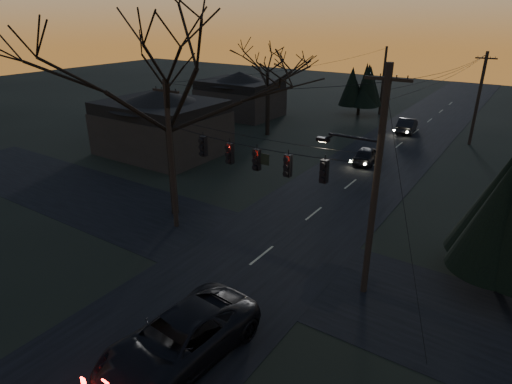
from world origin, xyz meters
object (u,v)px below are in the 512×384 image
Objects in this scene: utility_pole_far_r at (469,144)px; sedan_oncoming_b at (407,125)px; utility_pole_left at (177,226)px; utility_pole_far_l at (379,114)px; suv_near at (180,339)px; utility_pole_right at (363,291)px; bare_tree_left at (166,95)px; sedan_oncoming_a at (367,155)px.

sedan_oncoming_b is at bearing 168.94° from utility_pole_far_r.
utility_pole_far_l is at bearing 90.00° from utility_pole_left.
utility_pole_left is 10.70m from suv_near.
bare_tree_left reaches higher than utility_pole_right.
utility_pole_right reaches higher than utility_pole_left.
utility_pole_far_l is 1.26× the size of suv_near.
utility_pole_far_r reaches higher than sedan_oncoming_b.
utility_pole_far_l is 1.98× the size of sedan_oncoming_a.
utility_pole_far_l is 0.73× the size of bare_tree_left.
utility_pole_right reaches higher than suv_near.
utility_pole_far_r is 14.01m from utility_pole_far_l.
utility_pole_left is 29.70m from sedan_oncoming_b.
sedan_oncoming_a is (-6.30, 17.36, 0.69)m from utility_pole_right.
bare_tree_left is 18.59m from sedan_oncoming_a.
utility_pole_right is at bearing -90.00° from utility_pole_far_r.
sedan_oncoming_a is at bearing -74.42° from utility_pole_far_l.
utility_pole_far_r is 1.06× the size of utility_pole_far_l.
utility_pole_left is at bearing 139.28° from suv_near.
utility_pole_far_r reaches higher than utility_pole_far_l.
utility_pole_right is 14.83m from bare_tree_left.
utility_pole_left is 36.00m from utility_pole_far_l.
utility_pole_left is 1.34× the size of suv_near.
suv_near is (7.44, -43.63, 0.88)m from utility_pole_far_l.
utility_pole_far_r reaches higher than sedan_oncoming_a.
utility_pole_right reaches higher than utility_pole_far_r.
utility_pole_far_r is at bearing 67.67° from utility_pole_left.
utility_pole_far_r is 6.46m from sedan_oncoming_b.
utility_pole_right is at bearing 95.71° from sedan_oncoming_b.
suv_near reaches higher than sedan_oncoming_a.
utility_pole_left reaches higher than suv_near.
utility_pole_far_r is (0.00, 28.00, 0.00)m from utility_pole_right.
sedan_oncoming_a is (-2.24, 24.99, -0.19)m from suv_near.
bare_tree_left is (-12.80, -26.72, 7.37)m from utility_pole_far_r.
utility_pole_right is 28.00m from utility_pole_far_r.
sedan_oncoming_b is (-2.24, 36.87, -0.14)m from suv_near.
suv_near is at bearing -80.32° from utility_pole_far_l.
utility_pole_far_l reaches higher than suv_near.
suv_near is at bearing 87.03° from sedan_oncoming_b.
utility_pole_right is 11.50m from utility_pole_left.
utility_pole_far_r is 12.39m from sedan_oncoming_a.
utility_pole_far_l reaches higher than sedan_oncoming_a.
bare_tree_left reaches higher than sedan_oncoming_b.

